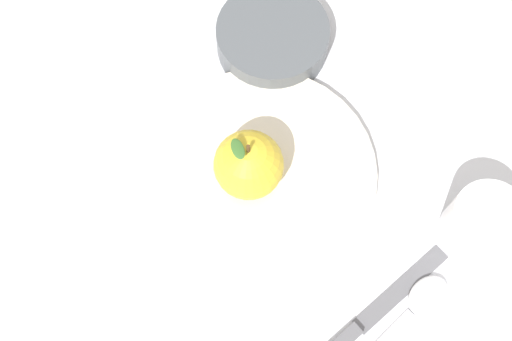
{
  "coord_description": "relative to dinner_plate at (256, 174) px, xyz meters",
  "views": [
    {
      "loc": [
        0.04,
        0.22,
        0.68
      ],
      "look_at": [
        0.0,
        -0.03,
        0.02
      ],
      "focal_mm": 46.71,
      "sensor_mm": 36.0,
      "label": 1
    }
  ],
  "objects": [
    {
      "name": "ground_plane",
      "position": [
        -0.0,
        0.03,
        -0.01
      ],
      "size": [
        2.4,
        2.4,
        0.0
      ],
      "primitive_type": "plane",
      "color": "silver"
    },
    {
      "name": "side_bowl",
      "position": [
        -0.04,
        -0.16,
        0.01
      ],
      "size": [
        0.13,
        0.13,
        0.04
      ],
      "color": "#4C5156",
      "rests_on": "ground_plane"
    },
    {
      "name": "apple",
      "position": [
        0.01,
        0.01,
        0.04
      ],
      "size": [
        0.07,
        0.07,
        0.08
      ],
      "color": "gold",
      "rests_on": "dinner_plate"
    },
    {
      "name": "spoon",
      "position": [
        -0.14,
        0.17,
        -0.0
      ],
      "size": [
        0.16,
        0.12,
        0.01
      ],
      "color": "silver",
      "rests_on": "ground_plane"
    },
    {
      "name": "cup",
      "position": [
        -0.22,
        0.1,
        0.03
      ],
      "size": [
        0.07,
        0.07,
        0.07
      ],
      "color": "white",
      "rests_on": "ground_plane"
    },
    {
      "name": "dinner_plate",
      "position": [
        0.0,
        0.0,
        0.0
      ],
      "size": [
        0.25,
        0.25,
        0.02
      ],
      "color": "silver",
      "rests_on": "ground_plane"
    },
    {
      "name": "knife",
      "position": [
        -0.08,
        0.18,
        -0.01
      ],
      "size": [
        0.18,
        0.12,
        0.01
      ],
      "color": "#59595E",
      "rests_on": "ground_plane"
    }
  ]
}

